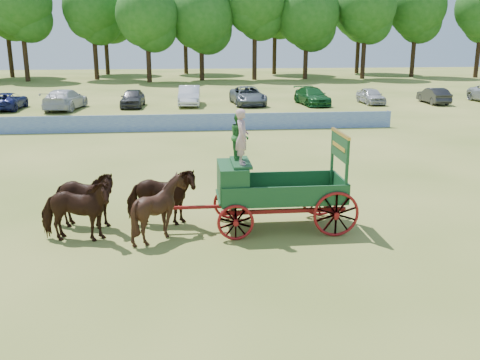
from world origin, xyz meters
name	(u,v)px	position (x,y,z in m)	size (l,w,h in m)	color
ground	(231,232)	(0.00, 0.00, 0.00)	(160.00, 160.00, 0.00)	#AB9F4D
horse_lead_left	(76,211)	(-4.51, -0.25, 0.94)	(1.01, 2.22, 1.87)	#32180E
horse_lead_right	(83,200)	(-4.51, 0.85, 0.94)	(1.01, 2.22, 1.87)	#32180E
horse_wheel_left	(160,208)	(-2.11, -0.25, 0.94)	(1.51, 1.70, 1.88)	#32180E
horse_wheel_right	(161,197)	(-2.11, 0.85, 0.94)	(1.01, 2.22, 1.87)	#32180E
farm_dray	(258,179)	(0.86, 0.31, 1.60)	(6.00, 2.00, 3.78)	maroon
sponsor_banner	(190,122)	(-1.00, 18.00, 0.53)	(26.00, 0.08, 1.05)	#1F3DAB
parked_cars	(254,96)	(4.60, 29.80, 0.76)	(59.16, 7.59, 1.64)	silver
treeline	(168,7)	(-3.17, 60.78, 9.40)	(90.57, 23.02, 15.12)	#382314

